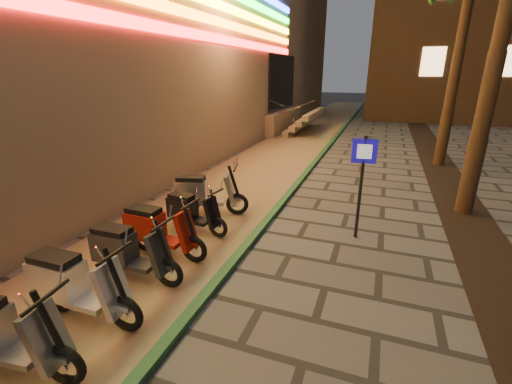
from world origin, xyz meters
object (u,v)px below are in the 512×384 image
at_px(scooter_5, 74,285).
at_px(scooter_8, 191,211).
at_px(pedestrian_sign, 362,174).
at_px(scooter_7, 157,229).
at_px(scooter_6, 127,251).
at_px(scooter_9, 203,193).

xyz_separation_m(scooter_5, scooter_8, (0.06, 3.10, -0.08)).
bearing_deg(scooter_8, pedestrian_sign, 23.16).
relative_size(scooter_5, scooter_7, 1.03).
distance_m(scooter_7, scooter_8, 1.16).
height_order(pedestrian_sign, scooter_5, pedestrian_sign).
bearing_deg(scooter_6, scooter_5, -91.21).
xyz_separation_m(scooter_5, scooter_6, (0.01, 1.08, -0.03)).
relative_size(scooter_5, scooter_6, 1.05).
xyz_separation_m(scooter_5, scooter_7, (-0.01, 1.95, -0.02)).
bearing_deg(scooter_9, scooter_6, -103.22).
height_order(pedestrian_sign, scooter_6, pedestrian_sign).
distance_m(scooter_5, scooter_9, 4.05).
bearing_deg(pedestrian_sign, scooter_5, -138.34).
bearing_deg(scooter_5, scooter_8, 88.05).
relative_size(scooter_7, scooter_9, 0.96).
bearing_deg(scooter_6, scooter_8, 88.36).
distance_m(pedestrian_sign, scooter_5, 5.45).
bearing_deg(scooter_8, scooter_5, -82.74).
xyz_separation_m(scooter_8, scooter_9, (-0.21, 0.94, 0.09)).
xyz_separation_m(pedestrian_sign, scooter_7, (-3.57, -2.08, -0.90)).
xyz_separation_m(scooter_6, scooter_9, (-0.17, 2.96, 0.03)).
distance_m(scooter_5, scooter_7, 1.95).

